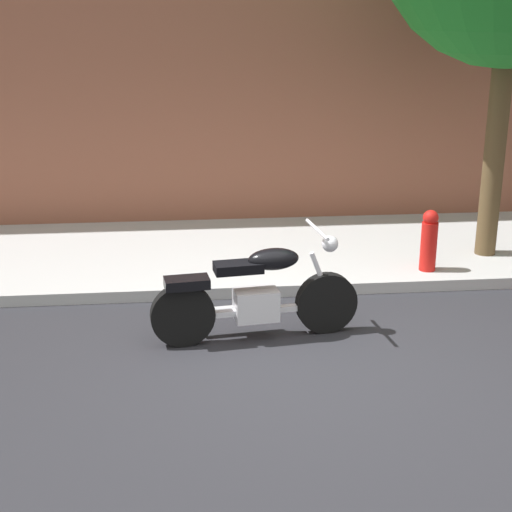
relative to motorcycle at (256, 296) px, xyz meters
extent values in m
plane|color=#28282D|center=(0.34, -0.55, -0.46)|extent=(60.00, 60.00, 0.00)
cube|color=#B1B1B1|center=(0.34, 2.60, -0.39)|extent=(19.11, 2.99, 0.14)
cylinder|color=black|center=(0.74, 0.09, -0.14)|extent=(0.66, 0.20, 0.65)
cylinder|color=black|center=(-0.74, -0.10, -0.14)|extent=(0.66, 0.20, 0.65)
cube|color=silver|center=(0.00, 0.00, -0.09)|extent=(0.47, 0.33, 0.32)
cube|color=silver|center=(0.00, 0.00, -0.16)|extent=(1.35, 0.25, 0.06)
ellipsoid|color=black|center=(0.18, 0.02, 0.38)|extent=(0.55, 0.32, 0.22)
cube|color=black|center=(-0.18, -0.03, 0.32)|extent=(0.51, 0.30, 0.10)
cube|color=black|center=(-0.69, -0.09, 0.20)|extent=(0.47, 0.29, 0.10)
cylinder|color=silver|center=(0.68, 0.08, 0.14)|extent=(0.28, 0.08, 0.58)
cylinder|color=silver|center=(0.63, 0.07, 0.66)|extent=(0.12, 0.70, 0.04)
sphere|color=silver|center=(0.76, 0.09, 0.50)|extent=(0.17, 0.17, 0.17)
cylinder|color=silver|center=(-0.27, 0.12, -0.19)|extent=(0.80, 0.19, 0.09)
cylinder|color=brown|center=(3.25, 2.06, 1.15)|extent=(0.26, 0.26, 3.23)
cylinder|color=red|center=(2.28, 1.50, -0.09)|extent=(0.20, 0.20, 0.75)
sphere|color=red|center=(2.28, 1.50, 0.35)|extent=(0.19, 0.19, 0.19)
camera|label=1|loc=(-0.71, -7.12, 2.79)|focal=53.31mm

